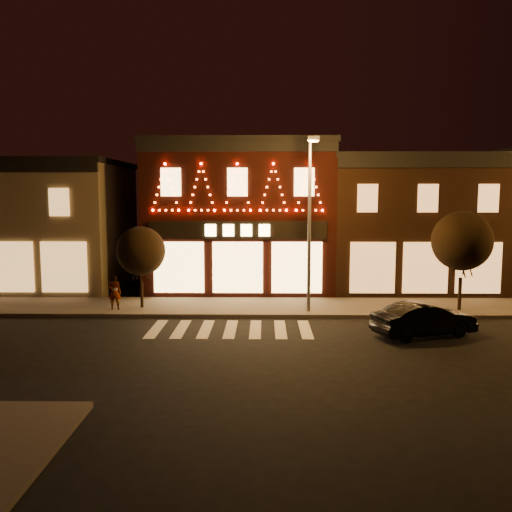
{
  "coord_description": "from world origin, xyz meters",
  "views": [
    {
      "loc": [
        1.35,
        -17.09,
        5.39
      ],
      "look_at": [
        1.02,
        4.0,
        2.97
      ],
      "focal_mm": 37.73,
      "sensor_mm": 36.0,
      "label": 1
    }
  ],
  "objects": [
    {
      "name": "sidewalk_far",
      "position": [
        2.0,
        8.0,
        0.07
      ],
      "size": [
        44.0,
        4.0,
        0.15
      ],
      "primitive_type": "cube",
      "color": "#47423D",
      "rests_on": "ground"
    },
    {
      "name": "pedestrian",
      "position": [
        -5.49,
        7.02,
        0.95
      ],
      "size": [
        0.61,
        0.43,
        1.6
      ],
      "primitive_type": "imported",
      "rotation": [
        0.0,
        0.0,
        3.22
      ],
      "color": "gray",
      "rests_on": "sidewalk_far"
    },
    {
      "name": "building_pulp",
      "position": [
        0.0,
        13.98,
        4.16
      ],
      "size": [
        10.2,
        8.34,
        8.3
      ],
      "color": "black",
      "rests_on": "ground"
    },
    {
      "name": "building_right_a",
      "position": [
        9.5,
        13.99,
        3.76
      ],
      "size": [
        9.2,
        8.28,
        7.5
      ],
      "color": "black",
      "rests_on": "ground"
    },
    {
      "name": "tree_right",
      "position": [
        10.27,
        7.2,
        3.3
      ],
      "size": [
        2.69,
        2.69,
        4.51
      ],
      "rotation": [
        0.0,
        0.0,
        -0.0
      ],
      "color": "black",
      "rests_on": "sidewalk_far"
    },
    {
      "name": "dark_sedan",
      "position": [
        7.45,
        3.06,
        0.65
      ],
      "size": [
        4.21,
        2.64,
        1.31
      ],
      "primitive_type": "imported",
      "rotation": [
        0.0,
        0.0,
        1.91
      ],
      "color": "black",
      "rests_on": "ground"
    },
    {
      "name": "building_left",
      "position": [
        -13.0,
        13.99,
        3.66
      ],
      "size": [
        12.2,
        8.28,
        7.3
      ],
      "color": "#746952",
      "rests_on": "ground"
    },
    {
      "name": "tree_left",
      "position": [
        -4.35,
        7.48,
        2.79
      ],
      "size": [
        2.26,
        2.26,
        3.77
      ],
      "rotation": [
        0.0,
        0.0,
        0.12
      ],
      "color": "black",
      "rests_on": "sidewalk_far"
    },
    {
      "name": "ground",
      "position": [
        0.0,
        0.0,
        0.0
      ],
      "size": [
        120.0,
        120.0,
        0.0
      ],
      "primitive_type": "plane",
      "color": "black",
      "rests_on": "ground"
    },
    {
      "name": "streetlamp_mid",
      "position": [
        3.34,
        6.52,
        4.64
      ],
      "size": [
        0.48,
        1.74,
        7.65
      ],
      "rotation": [
        0.0,
        0.0,
        0.0
      ],
      "color": "#59595E",
      "rests_on": "sidewalk_far"
    }
  ]
}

